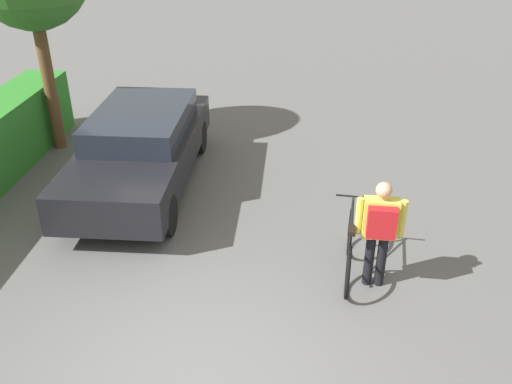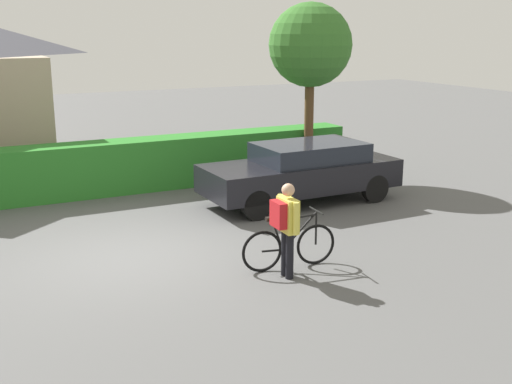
{
  "view_description": "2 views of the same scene",
  "coord_description": "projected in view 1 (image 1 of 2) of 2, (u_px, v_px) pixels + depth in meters",
  "views": [
    {
      "loc": [
        -4.15,
        -1.05,
        4.8
      ],
      "look_at": [
        3.01,
        -0.39,
        0.83
      ],
      "focal_mm": 38.65,
      "sensor_mm": 36.0,
      "label": 1
    },
    {
      "loc": [
        -2.84,
        -10.78,
        3.99
      ],
      "look_at": [
        2.27,
        -0.52,
        1.05
      ],
      "focal_mm": 45.39,
      "sensor_mm": 36.0,
      "label": 2
    }
  ],
  "objects": [
    {
      "name": "person_rider",
      "position": [
        380.0,
        226.0,
        7.16
      ],
      "size": [
        0.35,
        0.65,
        1.58
      ],
      "color": "black",
      "rests_on": "ground"
    },
    {
      "name": "bicycle",
      "position": [
        349.0,
        249.0,
        7.68
      ],
      "size": [
        1.71,
        0.5,
        0.98
      ],
      "color": "black",
      "rests_on": "ground"
    },
    {
      "name": "parked_car_near",
      "position": [
        141.0,
        147.0,
        9.86
      ],
      "size": [
        4.62,
        1.86,
        1.39
      ],
      "color": "black",
      "rests_on": "ground"
    }
  ]
}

